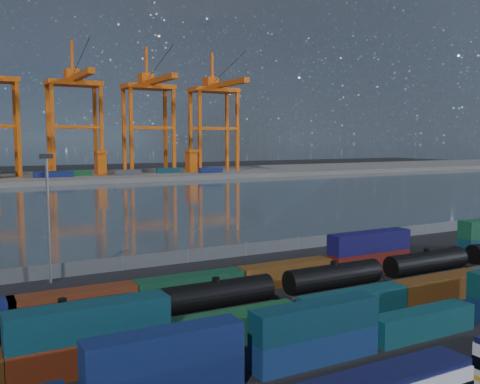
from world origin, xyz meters
TOP-DOWN VIEW (x-y plane):
  - ground at (0.00, 0.00)m, footprint 700.00×700.00m
  - harbor_water at (0.00, 105.00)m, footprint 700.00×700.00m
  - far_quay at (0.00, 210.00)m, footprint 700.00×70.00m
  - container_row_south at (-20.95, -10.26)m, footprint 139.91×2.36m
  - container_row_mid at (-3.45, -3.04)m, footprint 141.59×2.59m
  - container_row_north at (15.45, 10.97)m, footprint 141.60×2.63m
  - tanker_string at (-1.35, 4.31)m, footprint 137.25×2.85m
  - waterfront_fence at (-0.00, 28.00)m, footprint 160.12×0.12m
  - yard_light_mast at (-30.00, 26.00)m, footprint 1.60×0.40m
  - gantry_cranes at (-7.50, 203.34)m, footprint 199.09×46.25m
  - quay_containers at (-11.00, 195.46)m, footprint 172.58×10.99m
  - straddle_carriers at (-2.50, 200.00)m, footprint 140.00×7.00m

SIDE VIEW (x-z plane):
  - ground at x=0.00m, z-range 0.00..0.00m
  - harbor_water at x=0.00m, z-range 0.01..0.01m
  - far_quay at x=0.00m, z-range 0.00..2.00m
  - waterfront_fence at x=0.00m, z-range -0.10..2.10m
  - container_row_mid at x=-3.45m, z-range -0.96..4.56m
  - container_row_south at x=-20.95m, z-range -0.47..4.55m
  - tanker_string at x=-1.35m, z-range 0.01..4.08m
  - container_row_north at x=15.45m, z-range -0.75..4.85m
  - quay_containers at x=-11.00m, z-range 2.00..4.60m
  - straddle_carriers at x=-2.50m, z-range 2.27..13.37m
  - yard_light_mast at x=-30.00m, z-range 1.00..17.60m
  - gantry_cranes at x=-7.50m, z-range 7.08..69.71m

